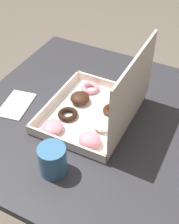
{
  "coord_description": "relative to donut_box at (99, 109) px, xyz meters",
  "views": [
    {
      "loc": [
        0.78,
        0.4,
        1.56
      ],
      "look_at": [
        0.0,
        0.01,
        0.78
      ],
      "focal_mm": 50.0,
      "sensor_mm": 36.0,
      "label": 1
    }
  ],
  "objects": [
    {
      "name": "coffee_mug",
      "position": [
        0.28,
        -0.03,
        -0.0
      ],
      "size": [
        0.09,
        0.09,
        0.1
      ],
      "color": "teal",
      "rests_on": "dining_table"
    },
    {
      "name": "dining_table",
      "position": [
        -0.01,
        -0.05,
        -0.17
      ],
      "size": [
        0.92,
        0.87,
        0.76
      ],
      "color": "#2D2D33",
      "rests_on": "ground_plane"
    },
    {
      "name": "donut_box",
      "position": [
        0.0,
        0.0,
        0.0
      ],
      "size": [
        0.38,
        0.31,
        0.3
      ],
      "color": "silver",
      "rests_on": "dining_table"
    },
    {
      "name": "paper_napkin",
      "position": [
        0.07,
        -0.32,
        -0.05
      ],
      "size": [
        0.18,
        0.13,
        0.01
      ],
      "color": "white",
      "rests_on": "dining_table"
    },
    {
      "name": "ground_plane",
      "position": [
        -0.01,
        -0.05,
        -0.81
      ],
      "size": [
        8.0,
        8.0,
        0.0
      ],
      "primitive_type": "plane",
      "color": "#6B6054"
    }
  ]
}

